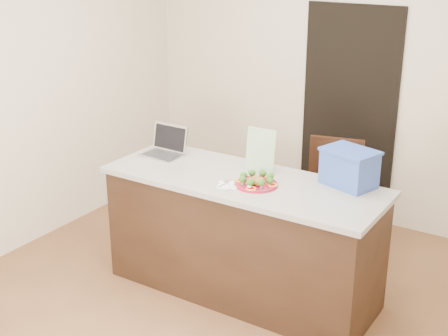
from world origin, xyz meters
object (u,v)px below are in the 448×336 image
Objects in this scene: island at (242,236)px; yogurt_bottle at (249,187)px; blue_box at (349,168)px; chair at (329,191)px; napkin at (228,185)px; plate at (256,184)px; laptop at (166,147)px.

yogurt_bottle reaches higher than island.
blue_box is 0.88m from chair.
napkin is at bearing -130.18° from blue_box.
chair is at bearing 139.35° from blue_box.
plate reaches higher than napkin.
chair is at bearing 37.29° from laptop.
blue_box is 0.42× the size of chair.
chair is at bearing 81.62° from plate.
chair reaches higher than plate.
napkin is at bearing -97.75° from island.
laptop is (-0.77, 0.30, 0.06)m from napkin.
blue_box is at bearing 22.41° from island.
chair is (0.29, 0.91, 0.11)m from island.
island is 33.45× the size of yogurt_bottle.
blue_box is (0.53, 0.45, 0.11)m from yogurt_bottle.
blue_box is at bearing 32.87° from plate.
plate is at bearing -10.19° from laptop.
plate is 0.20m from napkin.
blue_box reaches higher than napkin.
yogurt_bottle reaches higher than plate.
laptop is at bearing 170.87° from island.
yogurt_bottle is 0.06× the size of chair.
laptop is 0.33× the size of chair.
yogurt_bottle is 0.14× the size of blue_box.
plate is at bearing 31.55° from napkin.
chair reaches higher than yogurt_bottle.
laptop reaches higher than napkin.
laptop is 1.48m from blue_box.
yogurt_bottle is (0.01, -0.11, 0.01)m from plate.
blue_box is at bearing 7.39° from laptop.
napkin is 0.85m from blue_box.
chair reaches higher than island.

